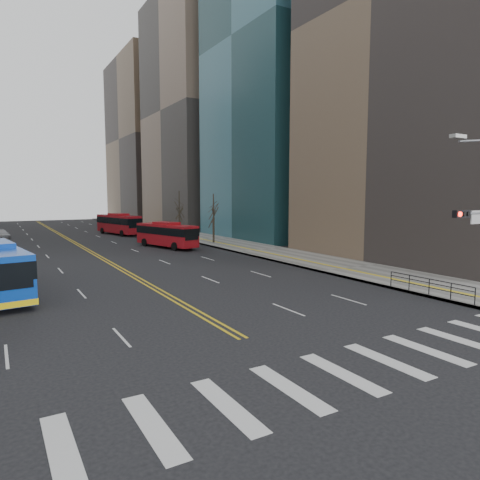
% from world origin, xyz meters
% --- Properties ---
extents(ground, '(220.00, 220.00, 0.00)m').
position_xyz_m(ground, '(0.00, 0.00, 0.00)').
color(ground, black).
extents(sidewalk_right, '(7.00, 130.00, 0.15)m').
position_xyz_m(sidewalk_right, '(17.50, 45.00, 0.07)').
color(sidewalk_right, slate).
rests_on(sidewalk_right, ground).
extents(crosswalk, '(26.70, 4.00, 0.01)m').
position_xyz_m(crosswalk, '(0.00, 0.00, 0.01)').
color(crosswalk, silver).
rests_on(crosswalk, ground).
extents(centerline, '(0.55, 100.00, 0.01)m').
position_xyz_m(centerline, '(0.00, 55.00, 0.01)').
color(centerline, gold).
rests_on(centerline, ground).
extents(office_towers, '(83.00, 134.00, 58.00)m').
position_xyz_m(office_towers, '(0.12, 68.51, 23.92)').
color(office_towers, '#9C9C9E').
rests_on(office_towers, ground).
extents(pedestrian_railing, '(0.06, 6.06, 1.02)m').
position_xyz_m(pedestrian_railing, '(14.30, 6.00, 0.82)').
color(pedestrian_railing, black).
rests_on(pedestrian_railing, sidewalk_right).
extents(street_trees, '(35.20, 47.20, 7.60)m').
position_xyz_m(street_trees, '(-7.18, 34.55, 4.87)').
color(street_trees, black).
rests_on(street_trees, ground).
extents(red_bus_near, '(4.81, 10.16, 3.17)m').
position_xyz_m(red_bus_near, '(8.93, 38.81, 1.77)').
color(red_bus_near, red).
rests_on(red_bus_near, ground).
extents(red_bus_far, '(4.83, 11.27, 3.49)m').
position_xyz_m(red_bus_far, '(8.38, 59.62, 1.94)').
color(red_bus_far, red).
rests_on(red_bus_far, ground).
extents(car_dark_mid, '(3.37, 4.63, 1.46)m').
position_xyz_m(car_dark_mid, '(9.83, 41.30, 0.73)').
color(car_dark_mid, black).
rests_on(car_dark_mid, ground).
extents(car_silver, '(2.48, 4.58, 1.26)m').
position_xyz_m(car_silver, '(-8.50, 62.03, 0.63)').
color(car_silver, '#A3A3A8').
rests_on(car_silver, ground).
extents(car_dark_far, '(2.22, 4.23, 1.14)m').
position_xyz_m(car_dark_far, '(9.83, 60.22, 0.57)').
color(car_dark_far, black).
rests_on(car_dark_far, ground).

